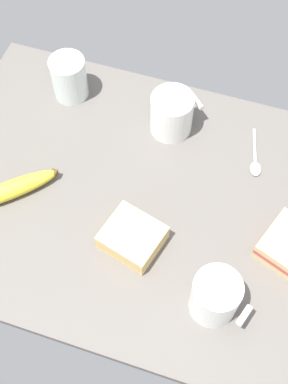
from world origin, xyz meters
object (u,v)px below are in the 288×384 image
at_px(coffee_mug_black, 172,113).
at_px(glass_of_milk, 69,79).
at_px(coffee_mug_milky, 215,296).
at_px(spoon, 255,160).
at_px(banana, 10,190).
at_px(sandwich_main, 132,237).

xyz_separation_m(coffee_mug_black, glass_of_milk, (-0.25, 0.02, -0.00)).
xyz_separation_m(coffee_mug_black, coffee_mug_milky, (0.19, -0.37, 0.00)).
distance_m(coffee_mug_milky, spoon, 0.34).
xyz_separation_m(glass_of_milk, spoon, (0.44, -0.05, -0.04)).
bearing_deg(banana, sandwich_main, -5.25).
bearing_deg(coffee_mug_black, banana, -134.66).
bearing_deg(banana, coffee_mug_milky, -12.57).
relative_size(coffee_mug_milky, sandwich_main, 0.86).
bearing_deg(banana, spoon, 27.24).
relative_size(glass_of_milk, banana, 0.59).
distance_m(glass_of_milk, spoon, 0.45).
relative_size(sandwich_main, glass_of_milk, 1.27).
height_order(glass_of_milk, banana, glass_of_milk).
relative_size(coffee_mug_black, coffee_mug_milky, 0.99).
bearing_deg(banana, coffee_mug_black, 45.34).
bearing_deg(spoon, coffee_mug_black, 171.62).
distance_m(coffee_mug_milky, banana, 0.46).
bearing_deg(coffee_mug_milky, spoon, 88.38).
height_order(sandwich_main, banana, sandwich_main).
height_order(coffee_mug_milky, sandwich_main, coffee_mug_milky).
xyz_separation_m(sandwich_main, banana, (-0.27, 0.02, -0.00)).
relative_size(sandwich_main, spoon, 1.06).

